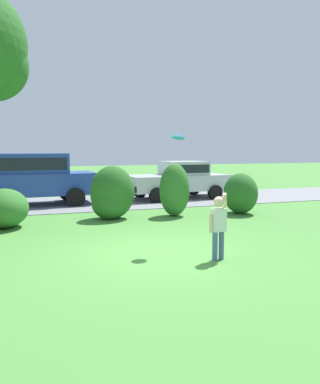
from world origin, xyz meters
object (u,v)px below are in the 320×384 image
parked_suv (32,176)px  child_thrower (219,222)px  frisbee (178,137)px  parked_sedan (179,178)px

parked_suv → child_thrower: 9.21m
child_thrower → parked_suv: bearing=110.4°
frisbee → parked_suv: bearing=110.8°
child_thrower → frisbee: frisbee is taller
child_thrower → frisbee: (-0.37, 1.17, 1.61)m
child_thrower → frisbee: bearing=107.5°
parked_sedan → child_thrower: parked_sedan is taller
parked_suv → frisbee: 8.08m
parked_suv → child_thrower: parked_suv is taller
frisbee → parked_sedan: bearing=68.4°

